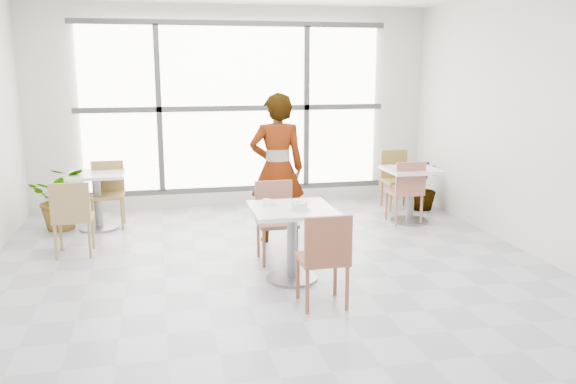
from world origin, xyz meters
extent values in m
plane|color=#9E9EA5|center=(0.00, 0.00, 0.00)|extent=(7.00, 7.00, 0.00)
plane|color=silver|center=(0.00, 3.50, 1.50)|extent=(6.00, 0.00, 6.00)
plane|color=silver|center=(0.00, -3.50, 1.50)|extent=(6.00, 0.00, 6.00)
plane|color=silver|center=(3.00, 0.00, 1.50)|extent=(0.00, 7.00, 7.00)
cube|color=white|center=(0.00, 3.44, 1.50)|extent=(4.40, 0.04, 2.40)
cube|color=#3F3F42|center=(0.00, 3.41, 1.50)|extent=(4.60, 0.05, 0.08)
cube|color=#3F3F42|center=(-1.10, 3.41, 1.50)|extent=(0.08, 0.05, 2.40)
cube|color=#3F3F42|center=(1.10, 3.41, 1.50)|extent=(0.08, 0.05, 2.40)
cube|color=#3F3F42|center=(0.00, 3.41, 0.28)|extent=(4.60, 0.05, 0.08)
cube|color=#3F3F42|center=(0.00, 3.41, 2.72)|extent=(4.60, 0.05, 0.08)
cube|color=white|center=(0.13, 0.12, 0.73)|extent=(0.80, 0.80, 0.04)
cylinder|color=slate|center=(0.13, 0.12, 0.35)|extent=(0.10, 0.10, 0.71)
cylinder|color=slate|center=(0.13, 0.12, 0.01)|extent=(0.52, 0.52, 0.03)
cube|color=brown|center=(0.26, -0.55, 0.43)|extent=(0.42, 0.42, 0.04)
cube|color=brown|center=(0.26, -0.74, 0.66)|extent=(0.42, 0.04, 0.42)
cylinder|color=brown|center=(0.44, -0.37, 0.21)|extent=(0.04, 0.04, 0.41)
cylinder|color=brown|center=(0.44, -0.73, 0.21)|extent=(0.04, 0.04, 0.41)
cylinder|color=brown|center=(0.08, -0.37, 0.21)|extent=(0.04, 0.04, 0.41)
cylinder|color=brown|center=(0.08, -0.73, 0.21)|extent=(0.04, 0.04, 0.41)
cube|color=#8E5842|center=(0.10, 0.73, 0.43)|extent=(0.42, 0.42, 0.04)
cube|color=#8E5842|center=(0.10, 0.92, 0.66)|extent=(0.42, 0.04, 0.42)
cylinder|color=#8E5842|center=(-0.08, 0.55, 0.21)|extent=(0.04, 0.04, 0.41)
cylinder|color=#8E5842|center=(-0.08, 0.91, 0.21)|extent=(0.04, 0.04, 0.41)
cylinder|color=#8E5842|center=(0.28, 0.55, 0.21)|extent=(0.04, 0.04, 0.41)
cylinder|color=#8E5842|center=(0.28, 0.91, 0.21)|extent=(0.04, 0.04, 0.41)
cylinder|color=white|center=(0.18, 0.00, 0.76)|extent=(0.21, 0.21, 0.01)
cylinder|color=white|center=(0.18, 0.00, 0.80)|extent=(0.16, 0.16, 0.07)
torus|color=white|center=(0.18, 0.00, 0.83)|extent=(0.16, 0.16, 0.01)
cylinder|color=#C9B483|center=(0.18, 0.00, 0.80)|extent=(0.14, 0.14, 0.05)
cylinder|color=#EEE399|center=(0.19, 0.02, 0.83)|extent=(0.03, 0.03, 0.02)
cylinder|color=beige|center=(0.15, 0.00, 0.83)|extent=(0.03, 0.03, 0.02)
cylinder|color=#F5EB9E|center=(0.18, 0.00, 0.83)|extent=(0.03, 0.03, 0.02)
cylinder|color=beige|center=(0.21, -0.01, 0.83)|extent=(0.03, 0.03, 0.01)
cylinder|color=beige|center=(0.19, 0.00, 0.83)|extent=(0.03, 0.03, 0.02)
cylinder|color=#F7E89F|center=(0.20, 0.02, 0.83)|extent=(0.03, 0.03, 0.02)
cylinder|color=beige|center=(0.15, -0.02, 0.83)|extent=(0.03, 0.03, 0.01)
cylinder|color=beige|center=(0.17, 0.03, 0.83)|extent=(0.03, 0.03, 0.02)
cylinder|color=beige|center=(0.17, 0.01, 0.84)|extent=(0.03, 0.03, 0.01)
cylinder|color=beige|center=(0.18, 0.01, 0.84)|extent=(0.03, 0.03, 0.02)
cylinder|color=#F7E99F|center=(0.19, 0.00, 0.83)|extent=(0.03, 0.03, 0.02)
cylinder|color=white|center=(-0.10, 0.24, 0.75)|extent=(0.13, 0.13, 0.01)
cylinder|color=white|center=(-0.10, 0.24, 0.79)|extent=(0.08, 0.08, 0.06)
torus|color=white|center=(-0.05, 0.24, 0.79)|extent=(0.05, 0.01, 0.05)
cylinder|color=black|center=(-0.10, 0.24, 0.81)|extent=(0.07, 0.07, 0.00)
cube|color=silver|center=(-0.05, 0.22, 0.76)|extent=(0.09, 0.05, 0.00)
sphere|color=silver|center=(-0.01, 0.24, 0.76)|extent=(0.02, 0.02, 0.02)
imported|color=black|center=(0.26, 1.48, 0.91)|extent=(0.70, 0.49, 1.81)
cube|color=silver|center=(-1.94, 2.54, 0.73)|extent=(0.70, 0.70, 0.04)
cylinder|color=slate|center=(-1.94, 2.54, 0.35)|extent=(0.10, 0.10, 0.71)
cylinder|color=slate|center=(-1.94, 2.54, 0.01)|extent=(0.52, 0.52, 0.03)
cube|color=silver|center=(2.23, 1.99, 0.73)|extent=(0.70, 0.70, 0.04)
cylinder|color=slate|center=(2.23, 1.99, 0.35)|extent=(0.10, 0.10, 0.71)
cylinder|color=slate|center=(2.23, 1.99, 0.01)|extent=(0.52, 0.52, 0.03)
cube|color=#987A4B|center=(-2.10, 1.45, 0.43)|extent=(0.42, 0.42, 0.04)
cube|color=#987A4B|center=(-2.10, 1.26, 0.66)|extent=(0.42, 0.04, 0.42)
cylinder|color=#987A4B|center=(-1.92, 1.63, 0.21)|extent=(0.04, 0.04, 0.41)
cylinder|color=#987A4B|center=(-1.92, 1.27, 0.21)|extent=(0.04, 0.04, 0.41)
cylinder|color=#987A4B|center=(-2.28, 1.63, 0.21)|extent=(0.04, 0.04, 0.41)
cylinder|color=#987A4B|center=(-2.28, 1.27, 0.21)|extent=(0.04, 0.04, 0.41)
cube|color=olive|center=(-1.82, 2.59, 0.43)|extent=(0.42, 0.42, 0.04)
cube|color=olive|center=(-1.82, 2.78, 0.66)|extent=(0.42, 0.04, 0.42)
cylinder|color=olive|center=(-2.00, 2.41, 0.21)|extent=(0.04, 0.04, 0.41)
cylinder|color=olive|center=(-2.00, 2.77, 0.21)|extent=(0.04, 0.04, 0.41)
cylinder|color=olive|center=(-1.64, 2.41, 0.21)|extent=(0.04, 0.04, 0.41)
cylinder|color=olive|center=(-1.64, 2.77, 0.21)|extent=(0.04, 0.04, 0.41)
cube|color=#A3624E|center=(2.13, 1.98, 0.43)|extent=(0.42, 0.42, 0.04)
cube|color=#A3624E|center=(2.13, 1.79, 0.66)|extent=(0.42, 0.04, 0.42)
cylinder|color=#A3624E|center=(2.31, 2.16, 0.21)|extent=(0.04, 0.04, 0.41)
cylinder|color=#A3624E|center=(2.31, 1.80, 0.21)|extent=(0.04, 0.04, 0.41)
cylinder|color=#A3624E|center=(1.95, 2.16, 0.21)|extent=(0.04, 0.04, 0.41)
cylinder|color=#A3624E|center=(1.95, 1.80, 0.21)|extent=(0.04, 0.04, 0.41)
cube|color=olive|center=(2.36, 2.75, 0.43)|extent=(0.42, 0.42, 0.04)
cube|color=olive|center=(2.36, 2.94, 0.66)|extent=(0.42, 0.04, 0.42)
cylinder|color=olive|center=(2.18, 2.57, 0.21)|extent=(0.04, 0.04, 0.41)
cylinder|color=olive|center=(2.18, 2.93, 0.21)|extent=(0.04, 0.04, 0.41)
cylinder|color=olive|center=(2.54, 2.57, 0.21)|extent=(0.04, 0.04, 0.41)
cylinder|color=olive|center=(2.54, 2.93, 0.21)|extent=(0.04, 0.04, 0.41)
imported|color=#487437|center=(-2.40, 2.64, 0.42)|extent=(0.77, 0.67, 0.84)
imported|color=#3F803F|center=(2.70, 2.63, 0.36)|extent=(0.51, 0.51, 0.71)
camera|label=1|loc=(-1.12, -5.41, 2.11)|focal=36.93mm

